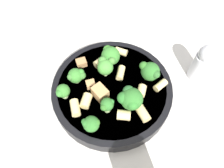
% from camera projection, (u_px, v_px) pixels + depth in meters
% --- Properties ---
extents(ground_plane, '(2.00, 2.00, 0.00)m').
position_uv_depth(ground_plane, '(112.00, 95.00, 0.43)').
color(ground_plane, beige).
extents(pasta_bowl, '(0.23, 0.23, 0.03)m').
position_uv_depth(pasta_bowl, '(112.00, 90.00, 0.42)').
color(pasta_bowl, black).
rests_on(pasta_bowl, ground_plane).
extents(broccoli_floret_0, '(0.04, 0.03, 0.04)m').
position_uv_depth(broccoli_floret_0, '(150.00, 72.00, 0.40)').
color(broccoli_floret_0, '#93B766').
rests_on(broccoli_floret_0, pasta_bowl).
extents(broccoli_floret_1, '(0.04, 0.04, 0.04)m').
position_uv_depth(broccoli_floret_1, '(110.00, 56.00, 0.42)').
color(broccoli_floret_1, '#93B766').
rests_on(broccoli_floret_1, pasta_bowl).
extents(broccoli_floret_2, '(0.04, 0.04, 0.05)m').
position_uv_depth(broccoli_floret_2, '(131.00, 99.00, 0.36)').
color(broccoli_floret_2, '#93B766').
rests_on(broccoli_floret_2, pasta_bowl).
extents(broccoli_floret_3, '(0.03, 0.03, 0.04)m').
position_uv_depth(broccoli_floret_3, '(107.00, 65.00, 0.40)').
color(broccoli_floret_3, '#9EC175').
rests_on(broccoli_floret_3, pasta_bowl).
extents(broccoli_floret_4, '(0.02, 0.03, 0.03)m').
position_uv_depth(broccoli_floret_4, '(107.00, 105.00, 0.36)').
color(broccoli_floret_4, '#9EC175').
rests_on(broccoli_floret_4, pasta_bowl).
extents(broccoli_floret_5, '(0.03, 0.03, 0.03)m').
position_uv_depth(broccoli_floret_5, '(76.00, 76.00, 0.40)').
color(broccoli_floret_5, '#93B766').
rests_on(broccoli_floret_5, pasta_bowl).
extents(broccoli_floret_6, '(0.03, 0.03, 0.03)m').
position_uv_depth(broccoli_floret_6, '(91.00, 124.00, 0.35)').
color(broccoli_floret_6, '#93B766').
rests_on(broccoli_floret_6, pasta_bowl).
extents(broccoli_floret_7, '(0.02, 0.03, 0.03)m').
position_uv_depth(broccoli_floret_7, '(63.00, 91.00, 0.38)').
color(broccoli_floret_7, '#9EC175').
rests_on(broccoli_floret_7, pasta_bowl).
extents(rigatoni_0, '(0.03, 0.03, 0.01)m').
position_uv_depth(rigatoni_0, '(121.00, 73.00, 0.41)').
color(rigatoni_0, '#E0C67F').
rests_on(rigatoni_0, pasta_bowl).
extents(rigatoni_1, '(0.02, 0.03, 0.01)m').
position_uv_depth(rigatoni_1, '(161.00, 85.00, 0.40)').
color(rigatoni_1, '#E0C67F').
rests_on(rigatoni_1, pasta_bowl).
extents(rigatoni_2, '(0.03, 0.02, 0.02)m').
position_uv_depth(rigatoni_2, '(75.00, 108.00, 0.38)').
color(rigatoni_2, '#E0C67F').
rests_on(rigatoni_2, pasta_bowl).
extents(rigatoni_3, '(0.03, 0.03, 0.02)m').
position_uv_depth(rigatoni_3, '(142.00, 91.00, 0.39)').
color(rigatoni_3, '#E0C67F').
rests_on(rigatoni_3, pasta_bowl).
extents(rigatoni_4, '(0.03, 0.03, 0.02)m').
position_uv_depth(rigatoni_4, '(124.00, 115.00, 0.37)').
color(rigatoni_4, '#E0C67F').
rests_on(rigatoni_4, pasta_bowl).
extents(rigatoni_5, '(0.02, 0.03, 0.02)m').
position_uv_depth(rigatoni_5, '(98.00, 63.00, 0.42)').
color(rigatoni_5, '#E0C67F').
rests_on(rigatoni_5, pasta_bowl).
extents(rigatoni_6, '(0.03, 0.02, 0.02)m').
position_uv_depth(rigatoni_6, '(143.00, 113.00, 0.37)').
color(rigatoni_6, '#E0C67F').
rests_on(rigatoni_6, pasta_bowl).
extents(rigatoni_7, '(0.03, 0.03, 0.01)m').
position_uv_depth(rigatoni_7, '(121.00, 52.00, 0.44)').
color(rigatoni_7, '#E0C67F').
rests_on(rigatoni_7, pasta_bowl).
extents(rigatoni_8, '(0.03, 0.03, 0.02)m').
position_uv_depth(rigatoni_8, '(86.00, 101.00, 0.38)').
color(rigatoni_8, '#E0C67F').
rests_on(rigatoni_8, pasta_bowl).
extents(chicken_chunk_0, '(0.02, 0.02, 0.01)m').
position_uv_depth(chicken_chunk_0, '(91.00, 84.00, 0.40)').
color(chicken_chunk_0, tan).
rests_on(chicken_chunk_0, pasta_bowl).
extents(chicken_chunk_1, '(0.03, 0.03, 0.02)m').
position_uv_depth(chicken_chunk_1, '(100.00, 93.00, 0.39)').
color(chicken_chunk_1, tan).
rests_on(chicken_chunk_1, pasta_bowl).
extents(chicken_chunk_2, '(0.02, 0.02, 0.01)m').
position_uv_depth(chicken_chunk_2, '(81.00, 63.00, 0.43)').
color(chicken_chunk_2, '#A87A4C').
rests_on(chicken_chunk_2, pasta_bowl).
extents(pepper_shaker, '(0.04, 0.04, 0.09)m').
position_uv_depth(pepper_shaker, '(202.00, 63.00, 0.42)').
color(pepper_shaker, silver).
rests_on(pepper_shaker, ground_plane).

